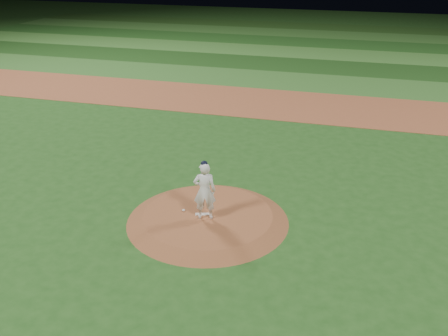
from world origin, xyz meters
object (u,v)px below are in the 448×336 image
object	(u,v)px
pitchers_mound	(208,217)
rosin_bag	(184,210)
pitching_rubber	(204,214)
pitcher_on_mound	(205,191)

from	to	relation	value
pitchers_mound	rosin_bag	bearing A→B (deg)	-178.61
pitching_rubber	pitcher_on_mound	xyz separation A→B (m)	(0.12, -0.20, 1.00)
rosin_bag	pitchers_mound	bearing A→B (deg)	1.39
pitchers_mound	pitcher_on_mound	bearing A→B (deg)	-92.25
pitching_rubber	pitcher_on_mound	size ratio (longest dim) A/B	0.27
rosin_bag	pitcher_on_mound	distance (m)	1.33
pitchers_mound	rosin_bag	xyz separation A→B (m)	(-0.86, -0.02, 0.16)
pitchers_mound	pitching_rubber	xyz separation A→B (m)	(-0.13, -0.06, 0.14)
pitcher_on_mound	pitchers_mound	bearing A→B (deg)	87.75
pitchers_mound	rosin_bag	size ratio (longest dim) A/B	47.71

